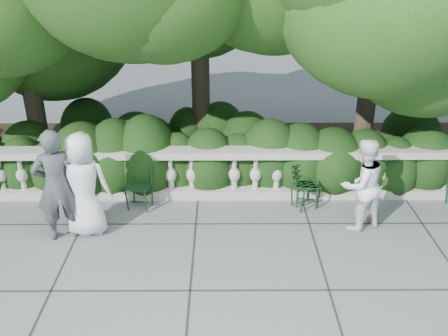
{
  "coord_description": "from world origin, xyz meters",
  "views": [
    {
      "loc": [
        -0.04,
        -6.7,
        4.68
      ],
      "look_at": [
        0.0,
        1.0,
        1.0
      ],
      "focal_mm": 40.0,
      "sensor_mm": 36.0,
      "label": 1
    }
  ],
  "objects_px": {
    "chair_d": "(309,210)",
    "person_businessman": "(84,185)",
    "chair_c": "(306,208)",
    "person_casual_man": "(362,185)",
    "chair_b": "(138,212)",
    "person_woman_grey": "(56,186)"
  },
  "relations": [
    {
      "from": "chair_d",
      "to": "person_businessman",
      "type": "distance_m",
      "value": 4.04
    },
    {
      "from": "chair_d",
      "to": "chair_c",
      "type": "bearing_deg",
      "value": 94.91
    },
    {
      "from": "person_businessman",
      "to": "person_casual_man",
      "type": "distance_m",
      "value": 4.63
    },
    {
      "from": "person_businessman",
      "to": "chair_b",
      "type": "bearing_deg",
      "value": -134.24
    },
    {
      "from": "chair_c",
      "to": "person_woman_grey",
      "type": "distance_m",
      "value": 4.43
    },
    {
      "from": "chair_c",
      "to": "person_woman_grey",
      "type": "xyz_separation_m",
      "value": [
        -4.23,
        -0.9,
        0.96
      ]
    },
    {
      "from": "chair_b",
      "to": "person_woman_grey",
      "type": "bearing_deg",
      "value": -131.19
    },
    {
      "from": "chair_b",
      "to": "chair_d",
      "type": "height_order",
      "value": "same"
    },
    {
      "from": "chair_b",
      "to": "chair_d",
      "type": "bearing_deg",
      "value": 13.76
    },
    {
      "from": "person_businessman",
      "to": "person_woman_grey",
      "type": "distance_m",
      "value": 0.43
    },
    {
      "from": "chair_c",
      "to": "person_businessman",
      "type": "relative_size",
      "value": 0.47
    },
    {
      "from": "chair_c",
      "to": "person_woman_grey",
      "type": "height_order",
      "value": "person_woman_grey"
    },
    {
      "from": "chair_b",
      "to": "chair_c",
      "type": "bearing_deg",
      "value": 15.01
    },
    {
      "from": "chair_c",
      "to": "person_casual_man",
      "type": "distance_m",
      "value": 1.29
    },
    {
      "from": "chair_c",
      "to": "person_woman_grey",
      "type": "bearing_deg",
      "value": -156.7
    },
    {
      "from": "chair_d",
      "to": "person_casual_man",
      "type": "relative_size",
      "value": 0.51
    },
    {
      "from": "chair_b",
      "to": "chair_c",
      "type": "xyz_separation_m",
      "value": [
        3.12,
        0.1,
        0.0
      ]
    },
    {
      "from": "chair_b",
      "to": "chair_d",
      "type": "xyz_separation_m",
      "value": [
        3.16,
        0.03,
        0.0
      ]
    },
    {
      "from": "chair_c",
      "to": "chair_d",
      "type": "relative_size",
      "value": 1.0
    },
    {
      "from": "chair_b",
      "to": "person_woman_grey",
      "type": "distance_m",
      "value": 1.68
    },
    {
      "from": "person_woman_grey",
      "to": "chair_c",
      "type": "bearing_deg",
      "value": 171.13
    },
    {
      "from": "chair_b",
      "to": "person_businessman",
      "type": "bearing_deg",
      "value": -124.73
    }
  ]
}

